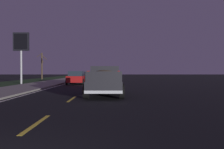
{
  "coord_description": "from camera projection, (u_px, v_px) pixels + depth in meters",
  "views": [
    {
      "loc": [
        -2.81,
        -2.21,
        1.54
      ],
      "look_at": [
        10.64,
        -2.22,
        1.33
      ],
      "focal_mm": 35.34,
      "sensor_mm": 36.0,
      "label": 1
    }
  ],
  "objects": [
    {
      "name": "sedan_red",
      "position": [
        77.0,
        78.0,
        25.99
      ],
      "size": [
        4.42,
        2.06,
        1.54
      ],
      "color": "maroon",
      "rests_on": "ground"
    },
    {
      "name": "ground",
      "position": [
        95.0,
        82.0,
        29.83
      ],
      "size": [
        144.0,
        144.0,
        0.0
      ],
      "primitive_type": "plane",
      "color": "black"
    },
    {
      "name": "bare_tree_far",
      "position": [
        42.0,
        65.0,
        42.09
      ],
      "size": [
        1.33,
        1.89,
        5.03
      ],
      "color": "#423323",
      "rests_on": "ground"
    },
    {
      "name": "sidewalk_shoulder",
      "position": [
        53.0,
        82.0,
        29.82
      ],
      "size": [
        108.0,
        4.0,
        0.12
      ],
      "primitive_type": "cube",
      "color": "gray",
      "rests_on": "ground"
    },
    {
      "name": "grass_verge",
      "position": [
        17.0,
        82.0,
        29.82
      ],
      "size": [
        108.0,
        6.0,
        0.01
      ],
      "primitive_type": "cube",
      "color": "#1E3819",
      "rests_on": "ground"
    },
    {
      "name": "sedan_black",
      "position": [
        108.0,
        75.0,
        43.13
      ],
      "size": [
        4.44,
        2.08,
        1.54
      ],
      "color": "black",
      "rests_on": "ground"
    },
    {
      "name": "lane_markings",
      "position": [
        79.0,
        82.0,
        31.93
      ],
      "size": [
        108.0,
        3.54,
        0.01
      ],
      "color": "yellow",
      "rests_on": "ground"
    },
    {
      "name": "gas_price_sign",
      "position": [
        21.0,
        46.0,
        26.49
      ],
      "size": [
        0.27,
        1.9,
        6.19
      ],
      "color": "#99999E",
      "rests_on": "ground"
    },
    {
      "name": "pickup_truck",
      "position": [
        105.0,
        80.0,
        14.17
      ],
      "size": [
        5.43,
        2.31,
        1.87
      ],
      "color": "#232328",
      "rests_on": "ground"
    }
  ]
}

